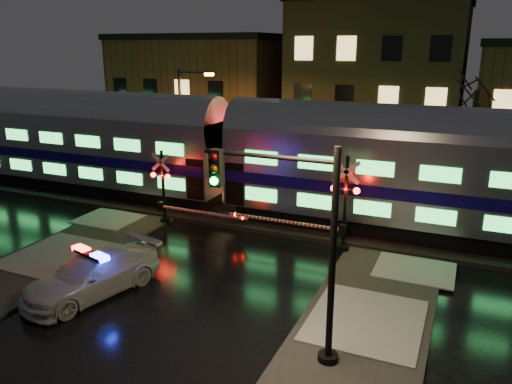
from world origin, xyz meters
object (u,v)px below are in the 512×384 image
(traffic_light, at_px, (297,250))
(streetlight, at_px, (184,120))
(police_car, at_px, (92,274))
(crossing_signal_left, at_px, (169,196))
(crossing_signal_right, at_px, (336,213))

(traffic_light, bearing_deg, streetlight, 141.51)
(police_car, distance_m, crossing_signal_left, 7.32)
(traffic_light, xyz_separation_m, streetlight, (-12.37, 14.57, 0.87))
(police_car, xyz_separation_m, streetlight, (-4.47, 13.85, 3.42))
(traffic_light, relative_size, streetlight, 0.86)
(traffic_light, bearing_deg, crossing_signal_left, 150.92)
(police_car, bearing_deg, crossing_signal_left, 116.12)
(police_car, height_order, traffic_light, traffic_light)
(traffic_light, bearing_deg, police_car, -174.05)
(streetlight, bearing_deg, crossing_signal_left, -65.34)
(crossing_signal_right, bearing_deg, traffic_light, -83.32)
(police_car, relative_size, traffic_light, 0.89)
(traffic_light, height_order, streetlight, streetlight)
(crossing_signal_left, distance_m, streetlight, 7.83)
(crossing_signal_left, relative_size, streetlight, 0.73)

